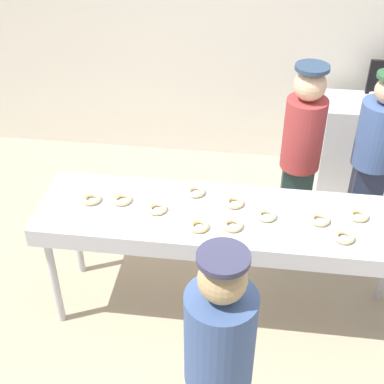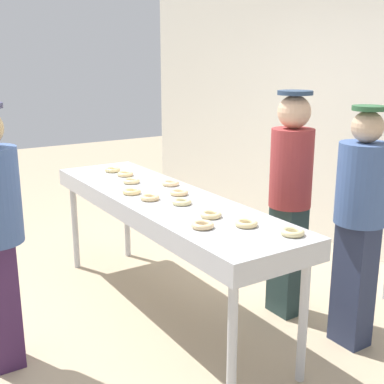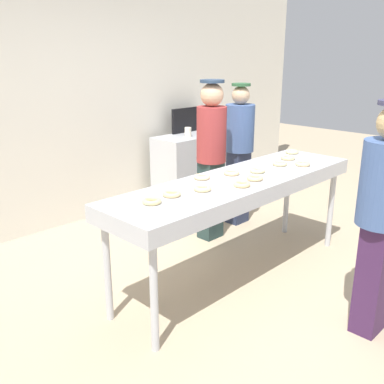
{
  "view_description": "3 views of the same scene",
  "coord_description": "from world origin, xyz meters",
  "px_view_note": "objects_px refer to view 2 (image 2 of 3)",
  "views": [
    {
      "loc": [
        0.14,
        -2.93,
        3.27
      ],
      "look_at": [
        -0.28,
        0.31,
        0.86
      ],
      "focal_mm": 51.76,
      "sensor_mm": 36.0,
      "label": 1
    },
    {
      "loc": [
        3.13,
        -1.76,
        1.91
      ],
      "look_at": [
        -0.09,
        0.31,
        0.9
      ],
      "focal_mm": 47.42,
      "sensor_mm": 36.0,
      "label": 2
    },
    {
      "loc": [
        -2.86,
        -2.24,
        1.96
      ],
      "look_at": [
        -0.32,
        0.25,
        0.83
      ],
      "focal_mm": 41.28,
      "sensor_mm": 36.0,
      "label": 3
    }
  ],
  "objects_px": {
    "plain_donut_4": "(125,174)",
    "plain_donut_8": "(132,192)",
    "plain_donut_10": "(113,170)",
    "worker_assistant": "(360,216)",
    "plain_donut_0": "(292,232)",
    "plain_donut_11": "(211,215)",
    "plain_donut_6": "(150,197)",
    "fryer_conveyor": "(163,206)",
    "plain_donut_3": "(170,183)",
    "plain_donut_7": "(182,202)",
    "worker_baker": "(290,193)",
    "plain_donut_9": "(179,192)",
    "plain_donut_2": "(203,225)",
    "plain_donut_1": "(246,223)",
    "plain_donut_5": "(131,181)"
  },
  "relations": [
    {
      "from": "plain_donut_10",
      "to": "plain_donut_11",
      "type": "height_order",
      "value": "same"
    },
    {
      "from": "fryer_conveyor",
      "to": "plain_donut_10",
      "type": "distance_m",
      "value": 0.96
    },
    {
      "from": "plain_donut_0",
      "to": "plain_donut_8",
      "type": "height_order",
      "value": "same"
    },
    {
      "from": "fryer_conveyor",
      "to": "plain_donut_1",
      "type": "height_order",
      "value": "plain_donut_1"
    },
    {
      "from": "plain_donut_6",
      "to": "plain_donut_7",
      "type": "bearing_deg",
      "value": 31.65
    },
    {
      "from": "plain_donut_1",
      "to": "plain_donut_3",
      "type": "bearing_deg",
      "value": 173.51
    },
    {
      "from": "plain_donut_7",
      "to": "plain_donut_10",
      "type": "bearing_deg",
      "value": 178.83
    },
    {
      "from": "plain_donut_2",
      "to": "worker_baker",
      "type": "bearing_deg",
      "value": 104.79
    },
    {
      "from": "plain_donut_0",
      "to": "plain_donut_3",
      "type": "distance_m",
      "value": 1.38
    },
    {
      "from": "plain_donut_0",
      "to": "worker_assistant",
      "type": "bearing_deg",
      "value": 95.58
    },
    {
      "from": "plain_donut_7",
      "to": "plain_donut_10",
      "type": "distance_m",
      "value": 1.21
    },
    {
      "from": "worker_assistant",
      "to": "plain_donut_6",
      "type": "bearing_deg",
      "value": 43.8
    },
    {
      "from": "plain_donut_6",
      "to": "plain_donut_8",
      "type": "xyz_separation_m",
      "value": [
        -0.22,
        -0.04,
        0.0
      ]
    },
    {
      "from": "plain_donut_1",
      "to": "plain_donut_7",
      "type": "height_order",
      "value": "same"
    },
    {
      "from": "plain_donut_0",
      "to": "plain_donut_9",
      "type": "height_order",
      "value": "same"
    },
    {
      "from": "plain_donut_0",
      "to": "plain_donut_1",
      "type": "distance_m",
      "value": 0.29
    },
    {
      "from": "plain_donut_11",
      "to": "plain_donut_9",
      "type": "bearing_deg",
      "value": 168.79
    },
    {
      "from": "plain_donut_10",
      "to": "worker_assistant",
      "type": "relative_size",
      "value": 0.09
    },
    {
      "from": "plain_donut_0",
      "to": "plain_donut_9",
      "type": "bearing_deg",
      "value": -175.5
    },
    {
      "from": "plain_donut_0",
      "to": "plain_donut_8",
      "type": "distance_m",
      "value": 1.37
    },
    {
      "from": "plain_donut_4",
      "to": "plain_donut_0",
      "type": "bearing_deg",
      "value": 4.66
    },
    {
      "from": "fryer_conveyor",
      "to": "plain_donut_6",
      "type": "height_order",
      "value": "plain_donut_6"
    },
    {
      "from": "plain_donut_10",
      "to": "plain_donut_4",
      "type": "bearing_deg",
      "value": 5.89
    },
    {
      "from": "plain_donut_1",
      "to": "worker_baker",
      "type": "bearing_deg",
      "value": 117.51
    },
    {
      "from": "plain_donut_3",
      "to": "plain_donut_7",
      "type": "height_order",
      "value": "same"
    },
    {
      "from": "worker_baker",
      "to": "worker_assistant",
      "type": "height_order",
      "value": "worker_baker"
    },
    {
      "from": "plain_donut_1",
      "to": "plain_donut_9",
      "type": "distance_m",
      "value": 0.84
    },
    {
      "from": "plain_donut_0",
      "to": "plain_donut_4",
      "type": "height_order",
      "value": "same"
    },
    {
      "from": "plain_donut_4",
      "to": "worker_baker",
      "type": "bearing_deg",
      "value": 30.39
    },
    {
      "from": "plain_donut_5",
      "to": "plain_donut_8",
      "type": "relative_size",
      "value": 1.0
    },
    {
      "from": "plain_donut_3",
      "to": "plain_donut_10",
      "type": "xyz_separation_m",
      "value": [
        -0.71,
        -0.18,
        0.0
      ]
    },
    {
      "from": "plain_donut_6",
      "to": "worker_baker",
      "type": "xyz_separation_m",
      "value": [
        0.46,
        0.91,
        0.0
      ]
    },
    {
      "from": "plain_donut_6",
      "to": "plain_donut_11",
      "type": "distance_m",
      "value": 0.58
    },
    {
      "from": "worker_baker",
      "to": "worker_assistant",
      "type": "relative_size",
      "value": 1.04
    },
    {
      "from": "plain_donut_3",
      "to": "plain_donut_6",
      "type": "relative_size",
      "value": 1.0
    },
    {
      "from": "plain_donut_3",
      "to": "plain_donut_6",
      "type": "distance_m",
      "value": 0.44
    },
    {
      "from": "plain_donut_2",
      "to": "plain_donut_9",
      "type": "bearing_deg",
      "value": 159.18
    },
    {
      "from": "plain_donut_9",
      "to": "plain_donut_11",
      "type": "distance_m",
      "value": 0.59
    },
    {
      "from": "plain_donut_0",
      "to": "plain_donut_10",
      "type": "distance_m",
      "value": 2.1
    },
    {
      "from": "plain_donut_11",
      "to": "worker_assistant",
      "type": "bearing_deg",
      "value": 61.73
    },
    {
      "from": "fryer_conveyor",
      "to": "plain_donut_9",
      "type": "relative_size",
      "value": 18.78
    },
    {
      "from": "plain_donut_1",
      "to": "plain_donut_4",
      "type": "height_order",
      "value": "same"
    },
    {
      "from": "plain_donut_4",
      "to": "plain_donut_11",
      "type": "relative_size",
      "value": 1.0
    },
    {
      "from": "plain_donut_7",
      "to": "plain_donut_6",
      "type": "bearing_deg",
      "value": -148.35
    },
    {
      "from": "worker_assistant",
      "to": "plain_donut_4",
      "type": "bearing_deg",
      "value": 24.02
    },
    {
      "from": "plain_donut_4",
      "to": "plain_donut_8",
      "type": "distance_m",
      "value": 0.6
    },
    {
      "from": "plain_donut_6",
      "to": "plain_donut_8",
      "type": "bearing_deg",
      "value": -170.82
    },
    {
      "from": "fryer_conveyor",
      "to": "plain_donut_0",
      "type": "xyz_separation_m",
      "value": [
        1.14,
        0.2,
        0.09
      ]
    },
    {
      "from": "plain_donut_1",
      "to": "plain_donut_6",
      "type": "bearing_deg",
      "value": -165.71
    },
    {
      "from": "plain_donut_0",
      "to": "worker_assistant",
      "type": "height_order",
      "value": "worker_assistant"
    }
  ]
}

